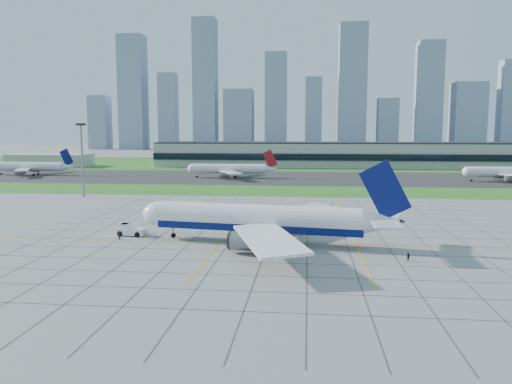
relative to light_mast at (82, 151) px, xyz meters
The scene contains 16 objects.
ground 96.89m from the light_mast, 42.88° to the right, with size 1400.00×1400.00×0.00m, color gray.
grass_median 76.07m from the light_mast, 19.65° to the left, with size 700.00×35.00×0.04m, color #327120.
asphalt_taxiway 107.52m from the light_mast, 48.81° to the left, with size 700.00×75.00×0.04m, color #383838.
grass_far 203.13m from the light_mast, 69.78° to the left, with size 700.00×145.00×0.04m, color #327120.
apron_markings 90.15m from the light_mast, 37.43° to the right, with size 120.00×130.00×0.03m.
terminal 198.37m from the light_mast, 56.29° to the left, with size 260.00×43.00×15.80m.
service_block 171.09m from the light_mast, 121.83° to the left, with size 50.00×25.00×8.00m, color #B7B7B2.
light_mast is the anchor object (origin of this frame).
city_skyline 461.11m from the light_mast, 82.33° to the left, with size 523.00×32.40×160.00m.
airliner 95.34m from the light_mast, 43.74° to the right, with size 55.55×55.89×17.56m.
pushback_tug 74.21m from the light_mast, 57.36° to the right, with size 9.40×4.03×2.58m.
crew_near 77.85m from the light_mast, 59.71° to the right, with size 0.59×0.39×1.62m, color black.
crew_far 124.24m from the light_mast, 39.02° to the right, with size 0.78×0.61×1.61m, color black.
distant_jet_0 105.51m from the light_mast, 129.26° to the left, with size 42.33×42.66×14.08m.
distant_jet_1 86.94m from the light_mast, 62.42° to the left, with size 42.21×42.66×14.08m.
distant_jet_2 182.71m from the light_mast, 22.67° to the left, with size 39.68×42.66×14.08m.
Camera 1 is at (7.95, -100.75, 22.84)m, focal length 35.00 mm.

